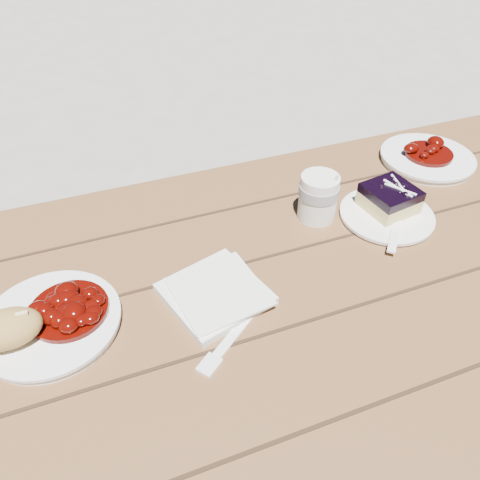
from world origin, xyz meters
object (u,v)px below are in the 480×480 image
object	(u,v)px
picnic_table	(288,342)
second_plate	(427,159)
blueberry_cake	(390,198)
coffee_cup	(318,197)
bread_roll	(6,329)
dessert_plate	(386,216)
main_plate	(51,323)

from	to	relation	value
picnic_table	second_plate	distance (m)	0.55
blueberry_cake	coffee_cup	world-z (taller)	coffee_cup
blueberry_cake	second_plate	size ratio (longest dim) A/B	0.50
bread_roll	coffee_cup	world-z (taller)	coffee_cup
second_plate	bread_roll	bearing A→B (deg)	-166.53
picnic_table	bread_roll	xyz separation A→B (m)	(-0.45, 0.03, 0.20)
blueberry_cake	second_plate	world-z (taller)	blueberry_cake
dessert_plate	second_plate	size ratio (longest dim) A/B	0.86
main_plate	picnic_table	bearing A→B (deg)	-7.57
picnic_table	main_plate	xyz separation A→B (m)	(-0.39, 0.05, 0.17)
bread_roll	second_plate	xyz separation A→B (m)	(0.91, 0.22, -0.03)
bread_roll	blueberry_cake	distance (m)	0.72
blueberry_cake	coffee_cup	bearing A→B (deg)	155.82
dessert_plate	second_plate	world-z (taller)	second_plate
main_plate	blueberry_cake	xyz separation A→B (m)	(0.66, 0.07, 0.03)
picnic_table	coffee_cup	distance (m)	0.29
coffee_cup	second_plate	bearing A→B (deg)	15.35
blueberry_cake	dessert_plate	bearing A→B (deg)	-132.22
coffee_cup	second_plate	world-z (taller)	coffee_cup
dessert_plate	picnic_table	bearing A→B (deg)	-157.96
picnic_table	bread_roll	world-z (taller)	bread_roll
main_plate	dessert_plate	size ratio (longest dim) A/B	1.17
main_plate	second_plate	xyz separation A→B (m)	(0.86, 0.20, 0.00)
main_plate	coffee_cup	size ratio (longest dim) A/B	2.24
picnic_table	dessert_plate	world-z (taller)	dessert_plate
dessert_plate	blueberry_cake	xyz separation A→B (m)	(0.01, 0.01, 0.03)
dessert_plate	coffee_cup	distance (m)	0.15
picnic_table	dessert_plate	bearing A→B (deg)	22.04
bread_roll	coffee_cup	bearing A→B (deg)	12.33
bread_roll	dessert_plate	size ratio (longest dim) A/B	0.57
picnic_table	blueberry_cake	bearing A→B (deg)	24.05
blueberry_cake	main_plate	bearing A→B (deg)	177.18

